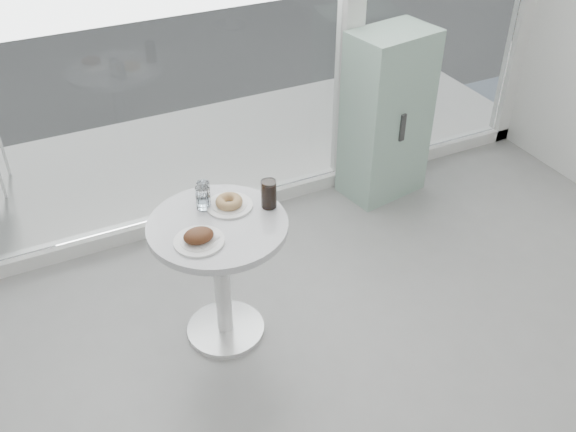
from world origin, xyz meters
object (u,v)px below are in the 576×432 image
plate_donut (229,203)px  main_table (220,257)px  mint_cabinet (386,116)px  water_tumbler_b (204,192)px  plate_fritter (199,237)px  cola_glass (269,194)px  water_tumbler_a (203,199)px

plate_donut → main_table: bearing=-134.9°
mint_cabinet → water_tumbler_b: mint_cabinet is taller
plate_fritter → cola_glass: 0.45m
main_table → cola_glass: bearing=3.8°
mint_cabinet → cola_glass: (-1.30, -0.85, 0.23)m
mint_cabinet → water_tumbler_b: size_ratio=11.08×
main_table → water_tumbler_a: water_tumbler_a is taller
plate_fritter → water_tumbler_a: bearing=66.2°
plate_donut → cola_glass: cola_glass is taller
plate_fritter → mint_cabinet: bearing=29.4°
cola_glass → plate_donut: bearing=154.2°
plate_donut → water_tumbler_b: 0.15m
cola_glass → mint_cabinet: bearing=33.1°
cola_glass → plate_fritter: bearing=-163.8°
mint_cabinet → cola_glass: size_ratio=7.88×
water_tumbler_a → water_tumbler_b: 0.07m
main_table → mint_cabinet: 1.82m
mint_cabinet → water_tumbler_a: bearing=-165.8°
main_table → water_tumbler_a: (-0.01, 0.16, 0.27)m
plate_donut → water_tumbler_a: (-0.12, 0.05, 0.03)m
main_table → cola_glass: size_ratio=4.94×
mint_cabinet → water_tumbler_b: bearing=-167.4°
mint_cabinet → cola_glass: mint_cabinet is taller
main_table → water_tumbler_b: water_tumbler_b is taller
mint_cabinet → water_tumbler_b: 1.73m
plate_fritter → cola_glass: bearing=16.2°
plate_fritter → cola_glass: cola_glass is taller
water_tumbler_b → cola_glass: (0.28, -0.20, 0.03)m
plate_fritter → cola_glass: size_ratio=1.60×
water_tumbler_a → plate_fritter: bearing=-113.8°
water_tumbler_b → cola_glass: 0.35m
plate_fritter → water_tumbler_a: size_ratio=2.01×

